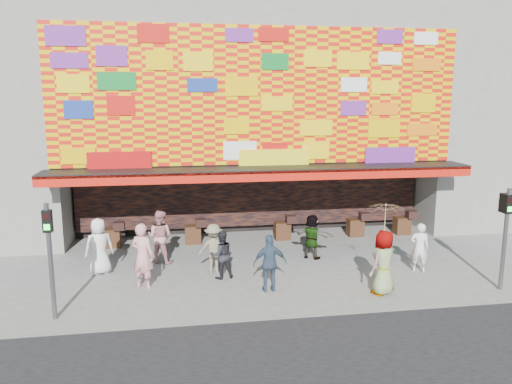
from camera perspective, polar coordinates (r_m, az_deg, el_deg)
ground at (r=15.33m, az=2.98°, el=-10.33°), size 90.00×90.00×0.00m
shop_building at (r=22.36m, az=-1.34°, el=10.07°), size 15.20×9.40×10.00m
signal_left at (r=13.38m, az=-22.53°, el=-5.95°), size 0.22×0.20×3.00m
signal_right at (r=15.95m, az=26.66°, el=-3.65°), size 0.22×0.20×3.00m
ped_a at (r=16.55m, az=-17.47°, el=-5.94°), size 1.00×0.79×1.80m
ped_b at (r=15.02m, az=-12.84°, el=-7.12°), size 0.85×0.75×1.95m
ped_c at (r=15.50m, az=-3.97°, el=-7.15°), size 0.84×0.72×1.51m
ped_d at (r=16.00m, az=-4.87°, el=-6.44°), size 1.06×0.65×1.58m
ped_e at (r=14.44m, az=1.60°, el=-8.13°), size 0.99×0.43×1.68m
ped_f at (r=17.41m, az=6.42°, el=-5.08°), size 1.45×1.21×1.56m
ped_g at (r=14.67m, az=14.37°, el=-7.81°), size 1.08×0.97×1.86m
ped_h at (r=16.83m, az=18.18°, el=-6.05°), size 0.69×0.58×1.60m
ped_i at (r=17.15m, az=-10.92°, el=-5.03°), size 1.08×0.98×1.80m
parasol at (r=14.32m, az=14.61°, el=-3.08°), size 1.29×1.30×1.90m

